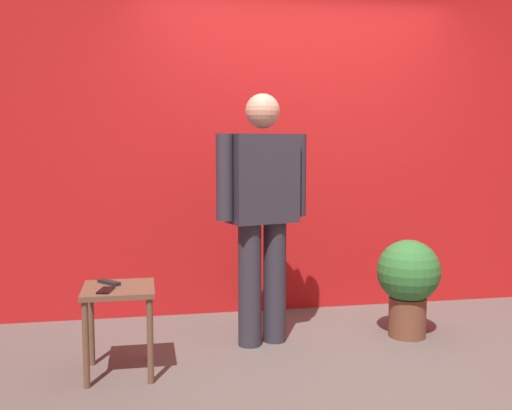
% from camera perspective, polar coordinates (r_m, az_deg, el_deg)
% --- Properties ---
extents(ground_plane, '(12.00, 12.00, 0.00)m').
position_cam_1_polar(ground_plane, '(3.76, 9.50, -15.32)').
color(ground_plane, '#59544F').
extents(back_wall_red, '(5.54, 0.12, 2.65)m').
position_cam_1_polar(back_wall_red, '(4.85, 4.00, 5.57)').
color(back_wall_red, '#B4191A').
rests_on(back_wall_red, ground_plane).
extents(standing_person, '(0.66, 0.34, 1.68)m').
position_cam_1_polar(standing_person, '(3.96, 0.61, -0.08)').
color(standing_person, '#2D2D38').
rests_on(standing_person, ground_plane).
extents(side_table, '(0.41, 0.41, 0.52)m').
position_cam_1_polar(side_table, '(3.61, -13.01, -9.24)').
color(side_table, brown).
rests_on(side_table, ground_plane).
extents(cell_phone, '(0.10, 0.16, 0.01)m').
position_cam_1_polar(cell_phone, '(3.50, -14.20, -7.93)').
color(cell_phone, black).
rests_on(cell_phone, side_table).
extents(tv_remote, '(0.14, 0.16, 0.02)m').
position_cam_1_polar(tv_remote, '(3.67, -13.91, -7.21)').
color(tv_remote, black).
rests_on(tv_remote, side_table).
extents(potted_plant, '(0.44, 0.44, 0.69)m').
position_cam_1_polar(potted_plant, '(4.32, 14.39, -6.93)').
color(potted_plant, brown).
rests_on(potted_plant, ground_plane).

